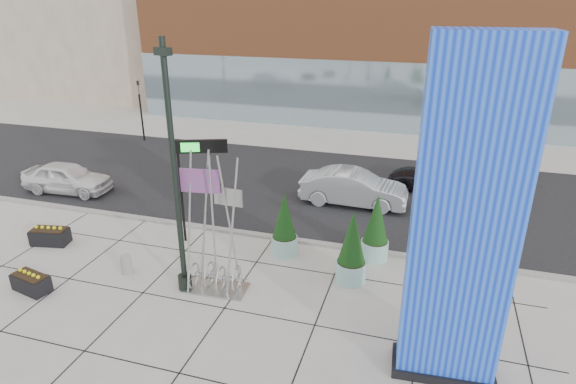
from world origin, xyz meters
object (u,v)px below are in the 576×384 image
(public_art_sculpture, at_px, (214,256))
(blue_pylon, at_px, (463,231))
(lamp_post, at_px, (177,198))
(overhead_street_sign, at_px, (195,157))
(concrete_bollard, at_px, (126,264))
(car_white_west, at_px, (67,178))
(car_silver_mid, at_px, (354,188))

(public_art_sculpture, bearing_deg, blue_pylon, -16.60)
(lamp_post, xyz_separation_m, overhead_street_sign, (-0.93, 3.13, 0.26))
(blue_pylon, relative_size, overhead_street_sign, 2.05)
(concrete_bollard, relative_size, car_white_west, 0.16)
(overhead_street_sign, bearing_deg, public_art_sculpture, -76.02)
(lamp_post, xyz_separation_m, concrete_bollard, (-2.48, 0.27, -3.04))
(public_art_sculpture, height_order, overhead_street_sign, public_art_sculpture)
(concrete_bollard, xyz_separation_m, car_white_west, (-7.35, 5.87, 0.40))
(overhead_street_sign, relative_size, car_silver_mid, 0.85)
(lamp_post, bearing_deg, overhead_street_sign, 106.52)
(blue_pylon, distance_m, car_white_west, 20.15)
(lamp_post, relative_size, car_white_west, 1.85)
(public_art_sculpture, height_order, car_white_west, public_art_sculpture)
(blue_pylon, distance_m, public_art_sculpture, 8.21)
(blue_pylon, height_order, car_white_west, blue_pylon)
(lamp_post, bearing_deg, car_silver_mid, 63.77)
(blue_pylon, height_order, concrete_bollard, blue_pylon)
(concrete_bollard, height_order, car_white_west, car_white_west)
(blue_pylon, xyz_separation_m, lamp_post, (-8.47, 1.55, -0.83))
(blue_pylon, relative_size, public_art_sculpture, 1.77)
(overhead_street_sign, relative_size, car_white_west, 0.95)
(car_white_west, bearing_deg, overhead_street_sign, -112.05)
(concrete_bollard, relative_size, car_silver_mid, 0.15)
(concrete_bollard, bearing_deg, car_silver_mid, 51.31)
(blue_pylon, bearing_deg, car_white_west, 153.45)
(concrete_bollard, bearing_deg, public_art_sculpture, 0.12)
(public_art_sculpture, bearing_deg, concrete_bollard, 177.30)
(blue_pylon, bearing_deg, lamp_post, 165.85)
(lamp_post, height_order, concrete_bollard, lamp_post)
(blue_pylon, height_order, lamp_post, blue_pylon)
(public_art_sculpture, distance_m, car_silver_mid, 9.12)
(concrete_bollard, bearing_deg, blue_pylon, -9.43)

